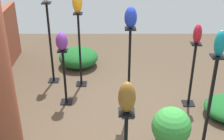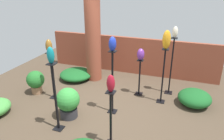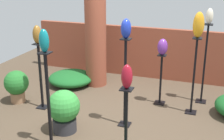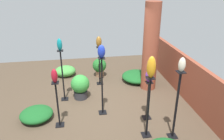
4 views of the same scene
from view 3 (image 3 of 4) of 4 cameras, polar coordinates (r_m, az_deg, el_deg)
ground_plane at (r=5.60m, az=0.21°, el=-9.10°), size 8.00×8.00×0.00m
brick_wall_back at (r=7.50m, az=6.22°, el=3.19°), size 5.60×0.12×1.21m
brick_pillar at (r=6.81m, az=-3.04°, el=7.88°), size 0.46×0.46×2.65m
pedestal_ivory at (r=6.28m, az=16.52°, el=0.50°), size 0.20×0.20×1.57m
pedestal_amber at (r=5.78m, az=14.70°, el=-1.69°), size 0.20×0.20×1.42m
pedestal_violet at (r=6.12m, az=8.89°, el=-2.16°), size 0.20×0.20×1.00m
pedestal_cobalt at (r=5.15m, az=2.42°, el=-3.07°), size 0.20×0.20×1.52m
pedestal_teal at (r=4.65m, az=-11.50°, el=-6.24°), size 0.20×0.20×1.48m
pedestal_ruby at (r=4.22m, az=2.57°, el=-11.15°), size 0.20×0.20×1.14m
pedestal_bronze at (r=5.97m, az=-12.90°, el=-1.64°), size 0.20×0.20×1.26m
art_vase_ivory at (r=6.05m, az=17.39°, el=9.39°), size 0.14×0.14×0.29m
art_vase_amber at (r=5.52m, az=15.56°, el=7.95°), size 0.19×0.18×0.45m
art_vase_violet at (r=5.90m, az=9.23°, el=4.19°), size 0.19×0.19×0.31m
art_vase_cobalt at (r=4.87m, az=2.57°, el=7.57°), size 0.16×0.18×0.31m
art_vase_teal at (r=4.34m, az=-12.33°, el=5.26°), size 0.14×0.14×0.32m
art_vase_ruby at (r=3.89m, az=2.73°, el=-1.22°), size 0.15×0.14×0.32m
art_vase_bronze at (r=5.73m, az=-13.52°, el=6.33°), size 0.16×0.17×0.33m
potted_plant_mid_left at (r=5.15m, az=-8.78°, el=-7.17°), size 0.53×0.53×0.72m
potted_plant_near_pillar at (r=6.42m, az=-17.06°, el=-2.54°), size 0.48×0.48×0.65m
foliage_bed_west at (r=7.16m, az=-7.49°, el=-1.46°), size 1.02×1.01×0.30m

